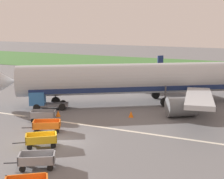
{
  "coord_description": "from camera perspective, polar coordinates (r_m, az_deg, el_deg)",
  "views": [
    {
      "loc": [
        15.81,
        -23.27,
        10.16
      ],
      "look_at": [
        0.65,
        9.85,
        2.8
      ],
      "focal_mm": 54.92,
      "sensor_mm": 36.0,
      "label": 1
    }
  ],
  "objects": [
    {
      "name": "baggage_cart_second_in_row",
      "position": [
        24.96,
        -12.39,
        -11.37
      ],
      "size": [
        3.44,
        2.46,
        1.07
      ],
      "color": "gray",
      "rests_on": "ground"
    },
    {
      "name": "grass_strip",
      "position": [
        78.16,
        12.75,
        3.69
      ],
      "size": [
        220.0,
        28.0,
        0.06
      ],
      "primitive_type": "cube",
      "color": "#3D7033",
      "rests_on": "ground"
    },
    {
      "name": "airplane",
      "position": [
        42.69,
        6.2,
        1.77
      ],
      "size": [
        33.44,
        28.05,
        11.34
      ],
      "color": "#B2B7BC",
      "rests_on": "ground"
    },
    {
      "name": "service_truck_beside_carts",
      "position": [
        40.67,
        -11.61,
        -1.69
      ],
      "size": [
        4.75,
        3.77,
        2.1
      ],
      "color": "slate",
      "rests_on": "ground"
    },
    {
      "name": "apron_stripe",
      "position": [
        34.12,
        -4.26,
        -5.92
      ],
      "size": [
        120.0,
        0.36,
        0.01
      ],
      "primitive_type": "cube",
      "color": "silver",
      "rests_on": "ground"
    },
    {
      "name": "baggage_cart_far_end",
      "position": [
        35.97,
        -11.42,
        -4.22
      ],
      "size": [
        3.51,
        2.36,
        1.07
      ],
      "color": "gray",
      "rests_on": "ground"
    },
    {
      "name": "traffic_cone_near_plane",
      "position": [
        36.71,
        3.18,
        -4.1
      ],
      "size": [
        0.53,
        0.53,
        0.69
      ],
      "primitive_type": "cone",
      "color": "orange",
      "rests_on": "ground"
    },
    {
      "name": "traffic_cone_mid_apron",
      "position": [
        37.37,
        -8.96,
        -3.95
      ],
      "size": [
        0.52,
        0.52,
        0.69
      ],
      "primitive_type": "cone",
      "color": "orange",
      "rests_on": "ground"
    },
    {
      "name": "baggage_cart_third_in_row",
      "position": [
        28.86,
        -11.72,
        -8.17
      ],
      "size": [
        3.3,
        2.69,
        1.07
      ],
      "color": "gold",
      "rests_on": "ground"
    },
    {
      "name": "ground_plane",
      "position": [
        29.91,
        -9.13,
        -8.59
      ],
      "size": [
        220.0,
        220.0,
        0.0
      ],
      "primitive_type": "plane",
      "color": "slate"
    },
    {
      "name": "baggage_cart_fourth_in_row",
      "position": [
        32.43,
        -10.82,
        -5.93
      ],
      "size": [
        3.45,
        2.45,
        1.07
      ],
      "color": "orange",
      "rests_on": "ground"
    }
  ]
}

